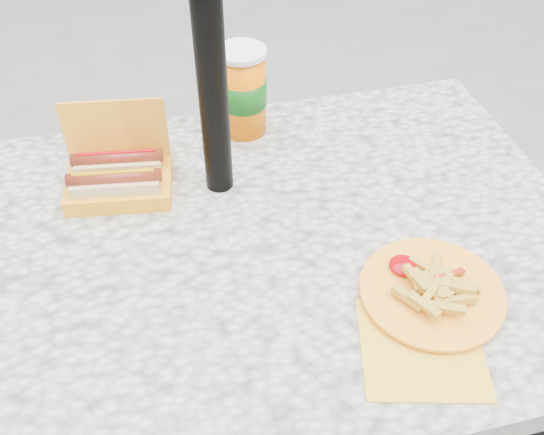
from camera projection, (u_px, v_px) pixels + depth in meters
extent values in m
cube|color=beige|center=(238.00, 254.00, 1.03)|extent=(1.20, 0.80, 0.05)
cylinder|color=black|center=(9.00, 310.00, 1.41)|extent=(0.07, 0.07, 0.70)
cylinder|color=black|center=(407.00, 237.00, 1.59)|extent=(0.07, 0.07, 0.70)
cylinder|color=black|center=(206.00, 2.00, 0.88)|extent=(0.05, 0.05, 2.20)
cube|color=#FF9E21|center=(120.00, 186.00, 1.10)|extent=(0.20, 0.15, 0.03)
cube|color=#FF9E21|center=(116.00, 130.00, 1.09)|extent=(0.19, 0.04, 0.12)
cube|color=#DDC980|center=(117.00, 188.00, 1.06)|extent=(0.16, 0.06, 0.04)
cylinder|color=brown|center=(114.00, 178.00, 1.05)|extent=(0.16, 0.05, 0.02)
cylinder|color=#B18600|center=(113.00, 173.00, 1.04)|extent=(0.14, 0.03, 0.01)
cube|color=#DDC980|center=(119.00, 168.00, 1.10)|extent=(0.16, 0.06, 0.04)
cylinder|color=brown|center=(117.00, 158.00, 1.09)|extent=(0.16, 0.05, 0.02)
cylinder|color=#9E0006|center=(116.00, 153.00, 1.08)|extent=(0.14, 0.03, 0.01)
cube|color=gold|center=(421.00, 348.00, 0.86)|extent=(0.21, 0.21, 0.00)
cylinder|color=#FF9E21|center=(431.00, 292.00, 0.93)|extent=(0.21, 0.21, 0.01)
cylinder|color=#FF9E21|center=(432.00, 291.00, 0.93)|extent=(0.22, 0.22, 0.01)
cube|color=#BA8F23|center=(436.00, 288.00, 0.91)|extent=(0.04, 0.05, 0.01)
cube|color=#BA8F23|center=(433.00, 285.00, 0.91)|extent=(0.05, 0.02, 0.01)
cube|color=#BA8F23|center=(436.00, 266.00, 0.95)|extent=(0.04, 0.05, 0.01)
cube|color=#BA8F23|center=(446.00, 273.00, 0.94)|extent=(0.05, 0.02, 0.01)
cube|color=#BA8F23|center=(463.00, 284.00, 0.92)|extent=(0.05, 0.04, 0.01)
cube|color=#BA8F23|center=(457.00, 289.00, 0.90)|extent=(0.05, 0.04, 0.01)
cube|color=#BA8F23|center=(435.00, 284.00, 0.92)|extent=(0.03, 0.05, 0.01)
cube|color=#BA8F23|center=(432.00, 290.00, 0.91)|extent=(0.02, 0.05, 0.01)
cube|color=#BA8F23|center=(459.00, 300.00, 0.89)|extent=(0.05, 0.02, 0.01)
cube|color=#BA8F23|center=(416.00, 278.00, 0.91)|extent=(0.02, 0.05, 0.01)
cube|color=#BA8F23|center=(446.00, 308.00, 0.88)|extent=(0.05, 0.03, 0.01)
cube|color=#BA8F23|center=(425.00, 268.00, 0.95)|extent=(0.04, 0.05, 0.01)
cube|color=#BA8F23|center=(424.00, 305.00, 0.88)|extent=(0.04, 0.05, 0.01)
cube|color=#BA8F23|center=(445.00, 287.00, 0.91)|extent=(0.04, 0.05, 0.01)
cube|color=#BA8F23|center=(444.00, 279.00, 0.93)|extent=(0.03, 0.05, 0.01)
cube|color=#BA8F23|center=(407.00, 298.00, 0.90)|extent=(0.04, 0.05, 0.01)
cube|color=#BA8F23|center=(431.00, 291.00, 0.90)|extent=(0.05, 0.04, 0.01)
cube|color=#BA8F23|center=(425.00, 281.00, 0.92)|extent=(0.03, 0.05, 0.01)
cube|color=#BA8F23|center=(431.00, 288.00, 0.91)|extent=(0.05, 0.02, 0.01)
ellipsoid|color=#9E0006|center=(404.00, 265.00, 0.95)|extent=(0.05, 0.05, 0.01)
cube|color=#B9210B|center=(439.00, 279.00, 0.92)|extent=(0.09, 0.03, 0.00)
cylinder|color=#FF7100|center=(243.00, 94.00, 1.19)|extent=(0.09, 0.09, 0.17)
cylinder|color=#0F5511|center=(243.00, 91.00, 1.19)|extent=(0.09, 0.09, 0.06)
cylinder|color=white|center=(241.00, 52.00, 1.13)|extent=(0.10, 0.10, 0.01)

